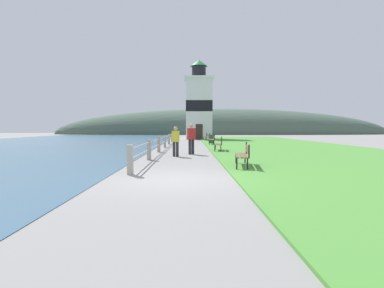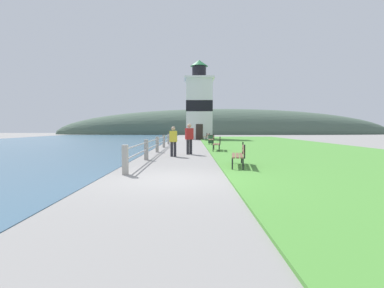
{
  "view_description": "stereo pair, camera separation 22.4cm",
  "coord_description": "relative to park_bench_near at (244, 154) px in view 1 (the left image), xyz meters",
  "views": [
    {
      "loc": [
        0.38,
        -8.7,
        1.53
      ],
      "look_at": [
        0.52,
        13.89,
        0.3
      ],
      "focal_mm": 28.0,
      "sensor_mm": 36.0,
      "label": 1
    },
    {
      "loc": [
        0.6,
        -8.7,
        1.53
      ],
      "look_at": [
        0.52,
        13.89,
        0.3
      ],
      "focal_mm": 28.0,
      "sensor_mm": 36.0,
      "label": 2
    }
  ],
  "objects": [
    {
      "name": "trash_bin",
      "position": [
        -0.03,
        17.32,
        -0.12
      ],
      "size": [
        0.54,
        0.54,
        0.84
      ],
      "color": "#2D5138",
      "rests_on": "ground_plane"
    },
    {
      "name": "park_bench_far",
      "position": [
        -0.03,
        15.48,
        -0.0
      ],
      "size": [
        0.56,
        1.98,
        0.94
      ],
      "rotation": [
        0.0,
        0.0,
        3.09
      ],
      "color": "brown",
      "rests_on": "ground_plane"
    },
    {
      "name": "grass_verge",
      "position": [
        5.24,
        13.7,
        -0.51
      ],
      "size": [
        12.0,
        49.18,
        0.06
      ],
      "color": "#4C8E38",
      "rests_on": "ground_plane"
    },
    {
      "name": "distant_hillside",
      "position": [
        5.57,
        60.09,
        -0.54
      ],
      "size": [
        80.0,
        16.0,
        12.0
      ],
      "color": "#475B4C",
      "rests_on": "ground_plane"
    },
    {
      "name": "person_strolling",
      "position": [
        -1.98,
        5.74,
        0.42
      ],
      "size": [
        0.49,
        0.41,
        1.76
      ],
      "rotation": [
        0.0,
        0.0,
        2.06
      ],
      "color": "#28282D",
      "rests_on": "ground_plane"
    },
    {
      "name": "lighthouse",
      "position": [
        -0.88,
        28.94,
        4.06
      ],
      "size": [
        3.92,
        3.92,
        10.55
      ],
      "color": "white",
      "rests_on": "ground_plane"
    },
    {
      "name": "park_bench_by_lighthouse",
      "position": [
        -0.1,
        23.35,
        -0.0
      ],
      "size": [
        0.71,
        1.9,
        0.94
      ],
      "rotation": [
        0.0,
        0.0,
        3.27
      ],
      "color": "brown",
      "rests_on": "ground_plane"
    },
    {
      "name": "park_bench_midway",
      "position": [
        -0.16,
        7.95,
        -0.0
      ],
      "size": [
        0.66,
        1.9,
        0.94
      ],
      "rotation": [
        0.0,
        0.0,
        3.04
      ],
      "color": "brown",
      "rests_on": "ground_plane"
    },
    {
      "name": "ground_plane",
      "position": [
        -2.43,
        -2.7,
        -0.54
      ],
      "size": [
        160.0,
        160.0,
        0.0
      ],
      "primitive_type": "plane",
      "color": "gray"
    },
    {
      "name": "seawall_railing",
      "position": [
        -4.01,
        11.74,
        0.03
      ],
      "size": [
        0.18,
        27.05,
        0.97
      ],
      "color": "#A8A399",
      "rests_on": "ground_plane"
    },
    {
      "name": "water_strip",
      "position": [
        -16.61,
        13.7,
        -0.53
      ],
      "size": [
        24.0,
        78.69,
        0.01
      ],
      "color": "#385B75",
      "rests_on": "ground_plane"
    },
    {
      "name": "person_by_railing",
      "position": [
        -2.82,
        4.45,
        0.32
      ],
      "size": [
        0.4,
        0.24,
        1.59
      ],
      "rotation": [
        0.0,
        0.0,
        1.51
      ],
      "color": "#28282D",
      "rests_on": "ground_plane"
    },
    {
      "name": "park_bench_near",
      "position": [
        0.0,
        0.0,
        0.0
      ],
      "size": [
        0.74,
        2.03,
        0.94
      ],
      "rotation": [
        0.0,
        0.0,
        3.0
      ],
      "color": "brown",
      "rests_on": "ground_plane"
    }
  ]
}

